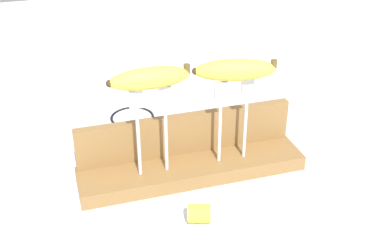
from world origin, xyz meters
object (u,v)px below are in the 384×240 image
(banana_raised_right, at_px, (235,70))
(banana_chunk_near, at_px, (199,214))
(fork_stand_left, at_px, (152,124))
(fork_stand_right, at_px, (233,113))
(banana_raised_left, at_px, (150,78))
(wire_coil, at_px, (132,116))
(fork_fallen_near, at_px, (369,102))

(banana_raised_right, height_order, banana_chunk_near, banana_raised_right)
(fork_stand_left, distance_m, fork_stand_right, 0.17)
(fork_stand_left, relative_size, banana_chunk_near, 3.71)
(banana_raised_left, relative_size, banana_raised_right, 0.95)
(fork_stand_right, xyz_separation_m, wire_coil, (-0.16, 0.29, -0.14))
(fork_stand_right, bearing_deg, fork_fallen_near, 21.51)
(fork_fallen_near, xyz_separation_m, banana_chunk_near, (-0.58, -0.32, 0.01))
(banana_chunk_near, bearing_deg, fork_stand_right, 49.74)
(fork_fallen_near, distance_m, banana_chunk_near, 0.67)
(banana_chunk_near, bearing_deg, banana_raised_left, 110.77)
(banana_raised_left, xyz_separation_m, banana_chunk_near, (0.05, -0.14, -0.22))
(fork_stand_left, distance_m, banana_chunk_near, 0.19)
(banana_raised_right, height_order, fork_fallen_near, banana_raised_right)
(banana_chunk_near, bearing_deg, wire_coil, 95.27)
(banana_raised_left, xyz_separation_m, banana_raised_right, (0.17, 0.00, -0.00))
(fork_stand_right, xyz_separation_m, fork_fallen_near, (0.47, 0.18, -0.14))
(wire_coil, bearing_deg, fork_stand_left, -92.31)
(fork_stand_right, relative_size, wire_coil, 1.60)
(wire_coil, bearing_deg, banana_raised_right, -62.23)
(fork_fallen_near, bearing_deg, fork_stand_left, -163.79)
(fork_stand_left, bearing_deg, banana_chunk_near, -69.26)
(fork_stand_left, xyz_separation_m, banana_raised_right, (0.17, 0.00, 0.09))
(fork_stand_left, height_order, banana_chunk_near, fork_stand_left)
(fork_stand_right, xyz_separation_m, banana_raised_right, (-0.00, 0.00, 0.09))
(banana_raised_right, relative_size, banana_chunk_near, 3.34)
(fork_stand_right, xyz_separation_m, banana_chunk_near, (-0.12, -0.14, -0.12))
(fork_stand_right, height_order, fork_fallen_near, fork_stand_right)
(banana_raised_left, distance_m, banana_chunk_near, 0.26)
(fork_stand_right, bearing_deg, banana_raised_right, 167.66)
(fork_fallen_near, relative_size, banana_chunk_near, 3.13)
(wire_coil, bearing_deg, banana_chunk_near, -84.73)
(banana_raised_right, distance_m, wire_coil, 0.40)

